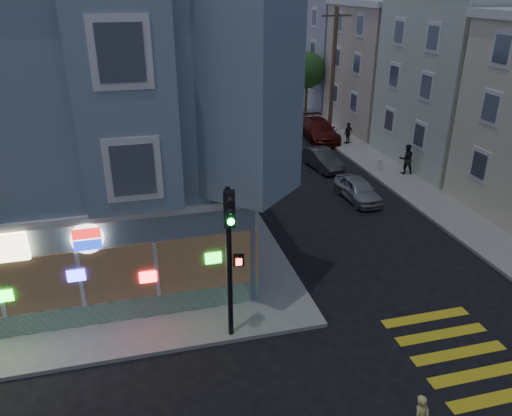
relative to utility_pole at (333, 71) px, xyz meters
name	(u,v)px	position (x,y,z in m)	size (l,w,h in m)	color
ground	(256,386)	(-12.00, -24.00, -4.80)	(120.00, 120.00, 0.00)	black
sidewalk_ne	(462,128)	(11.00, -1.00, -4.72)	(24.00, 42.00, 0.15)	gray
corner_building	(46,112)	(-18.00, -13.02, 1.02)	(14.60, 14.60, 11.40)	gray
row_house_b	(497,76)	(7.50, -8.00, 0.60)	(12.00, 8.60, 10.50)	#ABB89F
row_house_c	(417,67)	(7.50, 1.00, -0.15)	(12.00, 8.60, 9.00)	tan
row_house_d	(367,44)	(7.50, 10.00, 0.60)	(12.00, 8.60, 10.50)	#A29CAC
utility_pole	(333,71)	(0.00, 0.00, 0.00)	(2.20, 0.30, 9.00)	#4C3826
street_tree_near	(307,70)	(0.20, 6.00, -0.86)	(3.00, 3.00, 5.30)	#4C3826
street_tree_far	(280,58)	(0.20, 14.00, -0.86)	(3.00, 3.00, 5.30)	#4C3826
pedestrian_a	(406,159)	(1.00, -9.51, -3.75)	(0.88, 0.68, 1.80)	black
pedestrian_b	(348,133)	(0.20, -2.93, -3.89)	(0.88, 0.37, 1.51)	black
parked_car_a	(358,189)	(-3.37, -12.22, -4.19)	(1.43, 3.56, 1.21)	#A1A3A8
parked_car_b	(322,159)	(-3.40, -7.02, -4.19)	(1.28, 3.68, 1.21)	#343739
parked_car_c	(319,130)	(-1.30, -1.07, -4.05)	(2.09, 5.15, 1.49)	#5D1715
parked_car_d	(290,111)	(-1.30, 5.82, -4.21)	(1.93, 4.19, 1.16)	#ADB2B9
traffic_signal	(230,241)	(-12.23, -21.82, -1.17)	(0.64, 0.58, 5.14)	black
fire_hydrant	(380,164)	(-0.20, -8.60, -4.25)	(0.44, 0.25, 0.76)	silver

